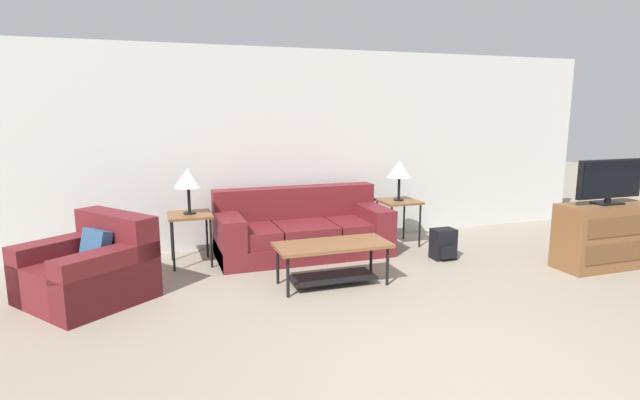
{
  "coord_description": "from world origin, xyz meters",
  "views": [
    {
      "loc": [
        -1.96,
        -2.51,
        1.81
      ],
      "look_at": [
        -0.18,
        2.74,
        0.8
      ],
      "focal_mm": 28.0,
      "sensor_mm": 36.0,
      "label": 1
    }
  ],
  "objects_px": {
    "coffee_table": "(332,254)",
    "television": "(610,180)",
    "couch": "(302,231)",
    "armchair": "(90,270)",
    "tv_console": "(604,236)",
    "table_lamp_left": "(188,179)",
    "side_table_right": "(398,205)",
    "side_table_left": "(190,219)",
    "table_lamp_right": "(399,170)",
    "backpack": "(443,244)"
  },
  "relations": [
    {
      "from": "tv_console",
      "to": "backpack",
      "type": "distance_m",
      "value": 1.81
    },
    {
      "from": "armchair",
      "to": "table_lamp_left",
      "type": "distance_m",
      "value": 1.5
    },
    {
      "from": "armchair",
      "to": "side_table_left",
      "type": "relative_size",
      "value": 2.29
    },
    {
      "from": "side_table_right",
      "to": "tv_console",
      "type": "bearing_deg",
      "value": -43.05
    },
    {
      "from": "side_table_left",
      "to": "tv_console",
      "type": "bearing_deg",
      "value": -20.26
    },
    {
      "from": "armchair",
      "to": "coffee_table",
      "type": "bearing_deg",
      "value": -9.08
    },
    {
      "from": "armchair",
      "to": "table_lamp_left",
      "type": "xyz_separation_m",
      "value": [
        1.01,
        0.83,
        0.73
      ]
    },
    {
      "from": "armchair",
      "to": "coffee_table",
      "type": "distance_m",
      "value": 2.38
    },
    {
      "from": "couch",
      "to": "coffee_table",
      "type": "xyz_separation_m",
      "value": [
        -0.03,
        -1.19,
        0.04
      ]
    },
    {
      "from": "table_lamp_left",
      "to": "table_lamp_right",
      "type": "height_order",
      "value": "same"
    },
    {
      "from": "armchair",
      "to": "television",
      "type": "xyz_separation_m",
      "value": [
        5.52,
        -0.83,
        0.74
      ]
    },
    {
      "from": "couch",
      "to": "backpack",
      "type": "height_order",
      "value": "couch"
    },
    {
      "from": "armchair",
      "to": "side_table_left",
      "type": "height_order",
      "value": "armchair"
    },
    {
      "from": "couch",
      "to": "tv_console",
      "type": "xyz_separation_m",
      "value": [
        3.15,
        -1.65,
        0.08
      ]
    },
    {
      "from": "couch",
      "to": "armchair",
      "type": "relative_size",
      "value": 1.53
    },
    {
      "from": "couch",
      "to": "backpack",
      "type": "distance_m",
      "value": 1.76
    },
    {
      "from": "coffee_table",
      "to": "table_lamp_right",
      "type": "distance_m",
      "value": 1.97
    },
    {
      "from": "side_table_left",
      "to": "table_lamp_right",
      "type": "height_order",
      "value": "table_lamp_right"
    },
    {
      "from": "couch",
      "to": "armchair",
      "type": "bearing_deg",
      "value": -161.05
    },
    {
      "from": "coffee_table",
      "to": "table_lamp_right",
      "type": "xyz_separation_m",
      "value": [
        1.39,
        1.21,
        0.69
      ]
    },
    {
      "from": "coffee_table",
      "to": "television",
      "type": "xyz_separation_m",
      "value": [
        3.17,
        -0.46,
        0.69
      ]
    },
    {
      "from": "side_table_left",
      "to": "television",
      "type": "bearing_deg",
      "value": -20.26
    },
    {
      "from": "couch",
      "to": "tv_console",
      "type": "bearing_deg",
      "value": -27.64
    },
    {
      "from": "couch",
      "to": "table_lamp_right",
      "type": "relative_size",
      "value": 4.01
    },
    {
      "from": "side_table_left",
      "to": "tv_console",
      "type": "relative_size",
      "value": 0.54
    },
    {
      "from": "couch",
      "to": "table_lamp_right",
      "type": "bearing_deg",
      "value": 0.72
    },
    {
      "from": "table_lamp_right",
      "to": "television",
      "type": "bearing_deg",
      "value": -43.04
    },
    {
      "from": "table_lamp_left",
      "to": "tv_console",
      "type": "distance_m",
      "value": 4.85
    },
    {
      "from": "couch",
      "to": "backpack",
      "type": "xyz_separation_m",
      "value": [
        1.58,
        -0.77,
        -0.11
      ]
    },
    {
      "from": "couch",
      "to": "side_table_right",
      "type": "distance_m",
      "value": 1.39
    },
    {
      "from": "side_table_right",
      "to": "television",
      "type": "xyz_separation_m",
      "value": [
        1.78,
        -1.66,
        0.48
      ]
    },
    {
      "from": "couch",
      "to": "side_table_right",
      "type": "height_order",
      "value": "couch"
    },
    {
      "from": "armchair",
      "to": "side_table_left",
      "type": "bearing_deg",
      "value": 39.51
    },
    {
      "from": "side_table_left",
      "to": "table_lamp_left",
      "type": "xyz_separation_m",
      "value": [
        0.0,
        -0.0,
        0.48
      ]
    },
    {
      "from": "coffee_table",
      "to": "couch",
      "type": "bearing_deg",
      "value": 88.71
    },
    {
      "from": "table_lamp_left",
      "to": "television",
      "type": "bearing_deg",
      "value": -20.26
    },
    {
      "from": "television",
      "to": "backpack",
      "type": "xyz_separation_m",
      "value": [
        -1.57,
        0.88,
        -0.84
      ]
    },
    {
      "from": "armchair",
      "to": "television",
      "type": "distance_m",
      "value": 5.63
    },
    {
      "from": "table_lamp_right",
      "to": "tv_console",
      "type": "height_order",
      "value": "table_lamp_right"
    },
    {
      "from": "table_lamp_right",
      "to": "backpack",
      "type": "xyz_separation_m",
      "value": [
        0.22,
        -0.78,
        -0.84
      ]
    },
    {
      "from": "coffee_table",
      "to": "backpack",
      "type": "relative_size",
      "value": 3.19
    },
    {
      "from": "side_table_left",
      "to": "armchair",
      "type": "bearing_deg",
      "value": -140.49
    },
    {
      "from": "tv_console",
      "to": "side_table_left",
      "type": "bearing_deg",
      "value": 159.74
    },
    {
      "from": "coffee_table",
      "to": "armchair",
      "type": "bearing_deg",
      "value": 170.92
    },
    {
      "from": "table_lamp_left",
      "to": "backpack",
      "type": "bearing_deg",
      "value": -14.9
    },
    {
      "from": "side_table_left",
      "to": "side_table_right",
      "type": "height_order",
      "value": "same"
    },
    {
      "from": "tv_console",
      "to": "coffee_table",
      "type": "bearing_deg",
      "value": 171.78
    },
    {
      "from": "couch",
      "to": "side_table_right",
      "type": "bearing_deg",
      "value": 0.72
    },
    {
      "from": "couch",
      "to": "tv_console",
      "type": "relative_size",
      "value": 1.9
    },
    {
      "from": "side_table_left",
      "to": "table_lamp_right",
      "type": "relative_size",
      "value": 1.15
    }
  ]
}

